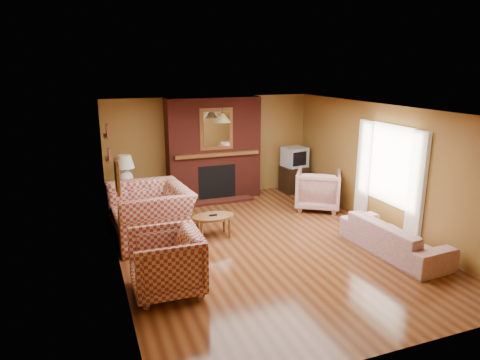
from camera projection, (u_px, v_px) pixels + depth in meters
name	position (u px, v px, depth m)	size (l,w,h in m)	color
floor	(264.00, 244.00, 7.67)	(6.50, 6.50, 0.00)	#46210F
ceiling	(266.00, 109.00, 7.05)	(6.50, 6.50, 0.00)	white
wall_back	(210.00, 147.00, 10.30)	(6.50, 6.50, 0.00)	olive
wall_front	(392.00, 255.00, 4.42)	(6.50, 6.50, 0.00)	olive
wall_left	(115.00, 194.00, 6.51)	(6.50, 6.50, 0.00)	olive
wall_right	(384.00, 168.00, 8.21)	(6.50, 6.50, 0.00)	olive
fireplace	(214.00, 150.00, 10.06)	(2.20, 0.82, 2.40)	#521811
window_right	(389.00, 174.00, 8.03)	(0.10, 1.85, 2.00)	beige
bookshelf	(107.00, 143.00, 8.13)	(0.09, 0.55, 0.71)	brown
botanical_print	(117.00, 176.00, 6.16)	(0.05, 0.40, 0.50)	brown
pendant_light	(223.00, 118.00, 9.23)	(0.36, 0.36, 0.48)	black
plaid_loveseat	(150.00, 214.00, 7.76)	(1.52, 1.33, 0.99)	maroon
plaid_armchair	(166.00, 263.00, 5.94)	(0.95, 0.98, 0.89)	maroon
floral_sofa	(394.00, 237.00, 7.23)	(1.96, 0.77, 0.57)	#BEAF93
floral_armchair	(318.00, 189.00, 9.49)	(0.93, 0.96, 0.87)	#BEAF93
coffee_table	(213.00, 219.00, 7.92)	(0.79, 0.49, 0.43)	brown
side_table	(127.00, 200.00, 9.09)	(0.50, 0.50, 0.66)	brown
table_lamp	(125.00, 169.00, 8.91)	(0.39, 0.39, 0.64)	silver
tv_stand	(294.00, 179.00, 10.81)	(0.60, 0.54, 0.65)	black
crt_tv	(295.00, 157.00, 10.66)	(0.61, 0.61, 0.48)	#ACAFB4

